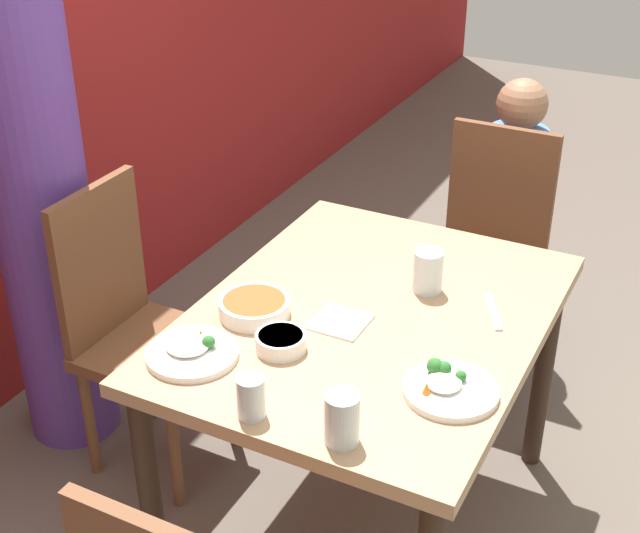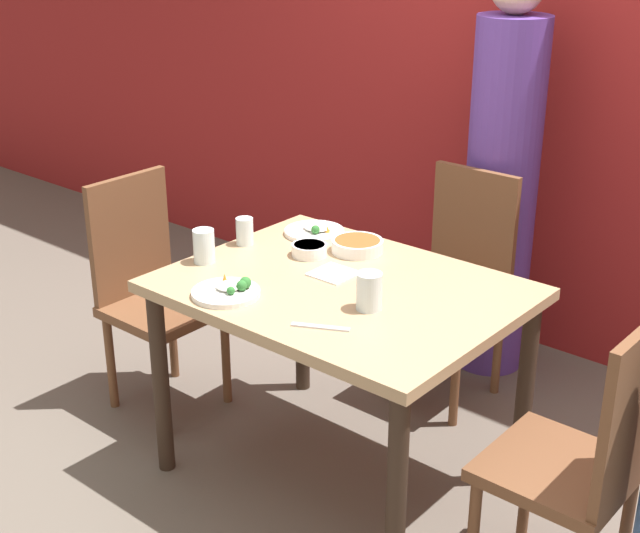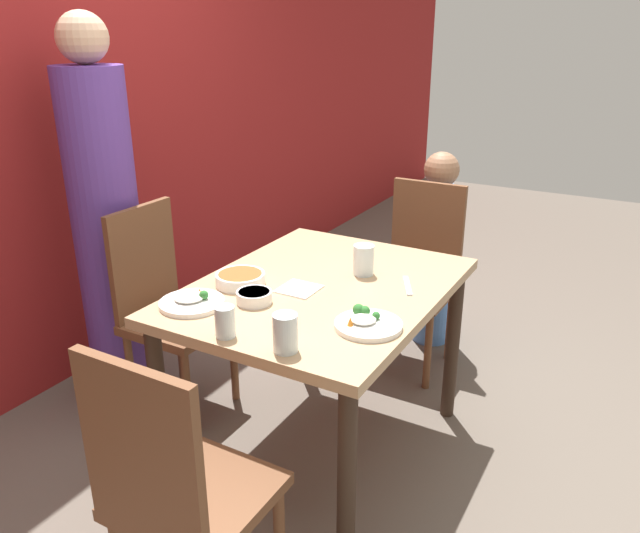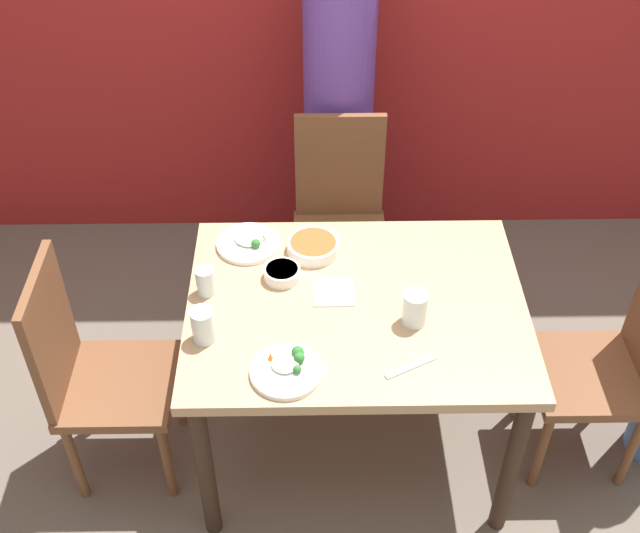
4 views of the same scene
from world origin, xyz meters
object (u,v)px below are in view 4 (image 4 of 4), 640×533
person_adult (338,116)px  bowl_curry (313,246)px  plate_rice_adult (249,242)px  glass_water_tall (203,325)px  chair_child_spot (613,361)px  chair_adult_spot (340,218)px

person_adult → bowl_curry: size_ratio=9.23×
plate_rice_adult → glass_water_tall: size_ratio=1.90×
chair_child_spot → person_adult: size_ratio=0.54×
chair_adult_spot → glass_water_tall: size_ratio=7.85×
chair_child_spot → glass_water_tall: bearing=-85.7°
person_adult → plate_rice_adult: person_adult is taller
person_adult → plate_rice_adult: size_ratio=7.57×
person_adult → bowl_curry: (-0.12, -0.83, -0.04)m
bowl_curry → glass_water_tall: glass_water_tall is taller
plate_rice_adult → glass_water_tall: glass_water_tall is taller
chair_child_spot → bowl_curry: size_ratio=5.03×
chair_child_spot → chair_adult_spot: bearing=-131.6°
bowl_curry → plate_rice_adult: size_ratio=0.82×
bowl_curry → glass_water_tall: (-0.35, -0.43, 0.04)m
person_adult → glass_water_tall: person_adult is taller
chair_child_spot → plate_rice_adult: bearing=-105.5°
chair_adult_spot → person_adult: bearing=90.0°
chair_adult_spot → person_adult: (-0.00, 0.32, 0.32)m
person_adult → glass_water_tall: bearing=-110.5°
plate_rice_adult → glass_water_tall: (-0.12, -0.47, 0.05)m
person_adult → glass_water_tall: (-0.47, -1.26, -0.00)m
chair_adult_spot → glass_water_tall: chair_adult_spot is taller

